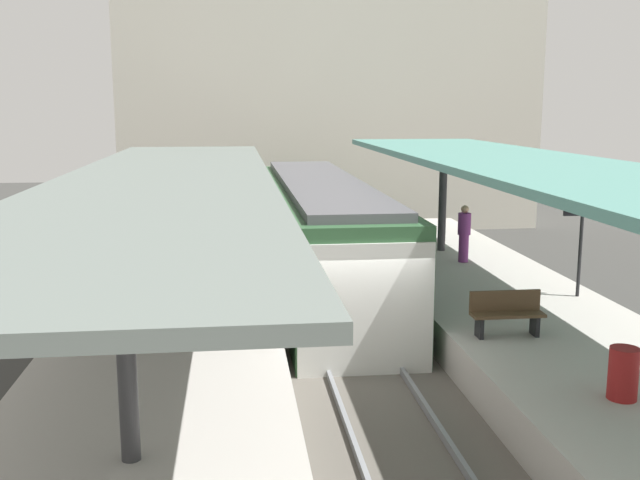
# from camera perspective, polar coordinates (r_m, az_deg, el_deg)

# --- Properties ---
(ground_plane) EXTENTS (80.00, 80.00, 0.00)m
(ground_plane) POSITION_cam_1_polar(r_m,az_deg,el_deg) (14.81, 3.30, -10.75)
(ground_plane) COLOR #383835
(platform_left) EXTENTS (4.40, 28.00, 1.00)m
(platform_left) POSITION_cam_1_polar(r_m,az_deg,el_deg) (14.49, -11.85, -9.34)
(platform_left) COLOR #ADA8A0
(platform_left) RESTS_ON ground_plane
(platform_right) EXTENTS (4.40, 28.00, 1.00)m
(platform_right) POSITION_cam_1_polar(r_m,az_deg,el_deg) (15.72, 17.23, -8.00)
(platform_right) COLOR #ADA8A0
(platform_right) RESTS_ON ground_plane
(track_ballast) EXTENTS (3.20, 28.00, 0.20)m
(track_ballast) POSITION_cam_1_polar(r_m,az_deg,el_deg) (14.77, 3.31, -10.39)
(track_ballast) COLOR #59544C
(track_ballast) RESTS_ON ground_plane
(rail_near_side) EXTENTS (0.08, 28.00, 0.14)m
(rail_near_side) POSITION_cam_1_polar(r_m,az_deg,el_deg) (14.61, 0.49, -9.90)
(rail_near_side) COLOR slate
(rail_near_side) RESTS_ON track_ballast
(rail_far_side) EXTENTS (0.08, 28.00, 0.14)m
(rail_far_side) POSITION_cam_1_polar(r_m,az_deg,el_deg) (14.85, 6.09, -9.62)
(rail_far_side) COLOR slate
(rail_far_side) RESTS_ON track_ballast
(commuter_train) EXTENTS (2.78, 14.33, 3.10)m
(commuter_train) POSITION_cam_1_polar(r_m,az_deg,el_deg) (20.85, 0.10, 0.44)
(commuter_train) COLOR #2D5633
(commuter_train) RESTS_ON track_ballast
(canopy_left) EXTENTS (4.18, 21.00, 2.97)m
(canopy_left) POSITION_cam_1_polar(r_m,az_deg,el_deg) (15.12, -11.87, 4.56)
(canopy_left) COLOR #333335
(canopy_left) RESTS_ON platform_left
(canopy_right) EXTENTS (4.18, 21.00, 3.19)m
(canopy_right) POSITION_cam_1_polar(r_m,az_deg,el_deg) (16.29, 15.92, 5.55)
(canopy_right) COLOR #333335
(canopy_right) RESTS_ON platform_right
(platform_bench) EXTENTS (1.40, 0.41, 0.86)m
(platform_bench) POSITION_cam_1_polar(r_m,az_deg,el_deg) (14.47, 14.35, -5.46)
(platform_bench) COLOR black
(platform_bench) RESTS_ON platform_right
(platform_sign) EXTENTS (0.90, 0.08, 2.21)m
(platform_sign) POSITION_cam_1_polar(r_m,az_deg,el_deg) (17.67, 19.75, 0.95)
(platform_sign) COLOR #262628
(platform_sign) RESTS_ON platform_right
(litter_bin) EXTENTS (0.44, 0.44, 0.80)m
(litter_bin) POSITION_cam_1_polar(r_m,az_deg,el_deg) (12.00, 22.59, -9.60)
(litter_bin) COLOR maroon
(litter_bin) RESTS_ON platform_right
(passenger_near_bench) EXTENTS (0.36, 0.36, 1.61)m
(passenger_near_bench) POSITION_cam_1_polar(r_m,az_deg,el_deg) (20.90, 11.18, 0.56)
(passenger_near_bench) COLOR #7A337A
(passenger_near_bench) RESTS_ON platform_right
(passenger_mid_platform) EXTENTS (0.36, 0.36, 1.70)m
(passenger_mid_platform) POSITION_cam_1_polar(r_m,az_deg,el_deg) (18.11, -9.89, -0.75)
(passenger_mid_platform) COLOR maroon
(passenger_mid_platform) RESTS_ON platform_left
(station_building_backdrop) EXTENTS (18.00, 6.00, 11.00)m
(station_building_backdrop) POSITION_cam_1_polar(r_m,az_deg,el_deg) (33.86, 0.51, 10.69)
(station_building_backdrop) COLOR beige
(station_building_backdrop) RESTS_ON ground_plane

